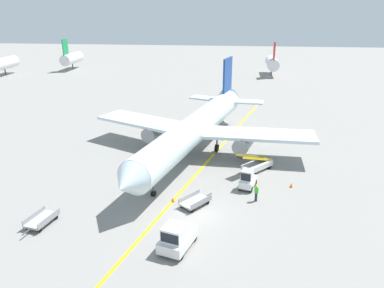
# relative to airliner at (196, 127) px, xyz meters

# --- Properties ---
(ground_plane) EXTENTS (300.00, 300.00, 0.00)m
(ground_plane) POSITION_rel_airliner_xyz_m (1.69, -14.40, -3.42)
(ground_plane) COLOR gray
(taxi_line_yellow) EXTENTS (19.61, 77.70, 0.01)m
(taxi_line_yellow) POSITION_rel_airliner_xyz_m (-0.13, -9.40, -3.41)
(taxi_line_yellow) COLOR yellow
(taxi_line_yellow) RESTS_ON ground
(airliner) EXTENTS (27.92, 34.93, 10.10)m
(airliner) POSITION_rel_airliner_xyz_m (0.00, 0.00, 0.00)
(airliner) COLOR silver
(airliner) RESTS_ON ground
(pushback_tug) EXTENTS (2.85, 3.99, 2.20)m
(pushback_tug) POSITION_rel_airliner_xyz_m (0.64, -19.73, -2.42)
(pushback_tug) COLOR silver
(pushback_tug) RESTS_ON ground
(baggage_tug_near_wing) EXTENTS (1.93, 2.67, 2.10)m
(baggage_tug_near_wing) POSITION_rel_airliner_xyz_m (6.10, -8.95, -2.49)
(baggage_tug_near_wing) COLOR silver
(baggage_tug_near_wing) RESTS_ON ground
(belt_loader_forward_hold) EXTENTS (4.23, 4.59, 2.59)m
(belt_loader_forward_hold) POSITION_rel_airliner_xyz_m (7.19, -4.43, -2.64)
(belt_loader_forward_hold) COLOR silver
(belt_loader_forward_hold) RESTS_ON ground
(baggage_cart_loaded) EXTENTS (2.07, 3.84, 0.94)m
(baggage_cart_loaded) POSITION_rel_airliner_xyz_m (-11.10, -17.72, -2.95)
(baggage_cart_loaded) COLOR #A5A5A8
(baggage_cart_loaded) RESTS_ON ground
(baggage_cart_empty_trailing) EXTENTS (2.92, 3.50, 0.94)m
(baggage_cart_empty_trailing) POSITION_rel_airliner_xyz_m (1.30, -13.11, -2.95)
(baggage_cart_empty_trailing) COLOR #A5A5A8
(baggage_cart_empty_trailing) RESTS_ON ground
(ground_crew_marshaller) EXTENTS (0.36, 0.24, 1.70)m
(ground_crew_marshaller) POSITION_rel_airliner_xyz_m (6.84, -11.55, -2.51)
(ground_crew_marshaller) COLOR #26262D
(ground_crew_marshaller) RESTS_ON ground
(safety_cone_nose_left) EXTENTS (0.36, 0.36, 0.44)m
(safety_cone_nose_left) POSITION_rel_airliner_xyz_m (-4.17, -8.99, -3.20)
(safety_cone_nose_left) COLOR orange
(safety_cone_nose_left) RESTS_ON ground
(safety_cone_nose_right) EXTENTS (0.36, 0.36, 0.44)m
(safety_cone_nose_right) POSITION_rel_airliner_xyz_m (10.52, -8.21, -3.20)
(safety_cone_nose_right) COLOR orange
(safety_cone_nose_right) RESTS_ON ground
(safety_cone_wingtip_left) EXTENTS (0.36, 0.36, 0.44)m
(safety_cone_wingtip_left) POSITION_rel_airliner_xyz_m (-0.85, -12.60, -3.20)
(safety_cone_wingtip_left) COLOR orange
(safety_cone_wingtip_left) RESTS_ON ground
(distant_aircraft_far_left) EXTENTS (3.00, 10.10, 8.80)m
(distant_aircraft_far_left) POSITION_rel_airliner_xyz_m (-56.05, 49.91, -0.20)
(distant_aircraft_far_left) COLOR silver
(distant_aircraft_far_left) RESTS_ON ground
(distant_aircraft_mid_left) EXTENTS (3.00, 10.10, 8.80)m
(distant_aircraft_mid_left) POSITION_rel_airliner_xyz_m (-42.50, 61.58, -0.20)
(distant_aircraft_mid_left) COLOR silver
(distant_aircraft_mid_left) RESTS_ON ground
(distant_aircraft_mid_right) EXTENTS (3.00, 10.10, 8.80)m
(distant_aircraft_mid_right) POSITION_rel_airliner_xyz_m (13.74, 58.67, -0.20)
(distant_aircraft_mid_right) COLOR silver
(distant_aircraft_mid_right) RESTS_ON ground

